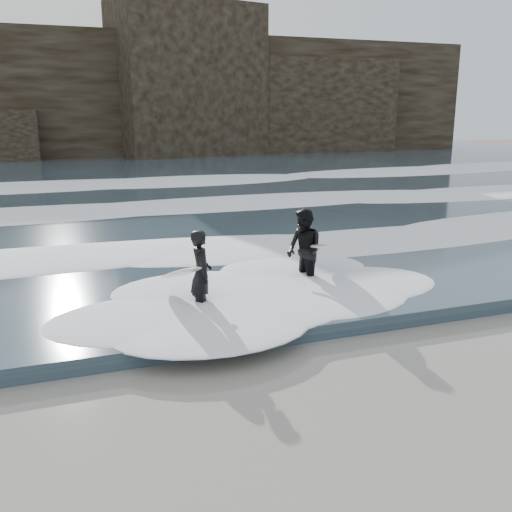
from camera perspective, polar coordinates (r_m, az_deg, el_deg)
The scene contains 8 objects.
ground at distance 7.08m, azimuth 4.96°, elevation -19.26°, with size 120.00×120.00×0.00m, color #896558.
sea at distance 34.63m, azimuth -15.75°, elevation 7.54°, with size 90.00×52.00×0.30m, color #2C3C49.
headland at distance 51.40m, azimuth -17.72°, elevation 14.87°, with size 70.00×9.00×10.00m, color black.
foam_near at distance 14.97m, azimuth -9.59°, elevation 0.54°, with size 60.00×3.20×0.20m, color white.
foam_mid at distance 21.76m, azimuth -13.01°, elevation 4.71°, with size 60.00×4.00×0.24m, color white.
foam_far at distance 30.63m, azimuth -15.18°, elevation 7.32°, with size 60.00×4.80×0.30m, color white.
surfer_left at distance 11.08m, azimuth -5.90°, elevation -1.74°, with size 1.01×1.92×1.71m.
surfer_right at distance 12.64m, azimuth 5.00°, elevation 0.60°, with size 1.40×2.15×1.84m.
Camera 1 is at (-2.55, -5.33, 3.91)m, focal length 40.00 mm.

